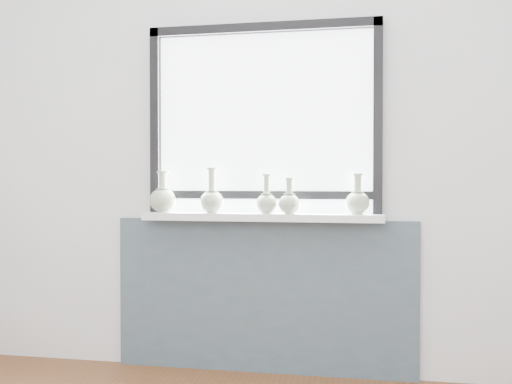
% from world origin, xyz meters
% --- Properties ---
extents(back_wall, '(3.60, 0.02, 2.60)m').
position_xyz_m(back_wall, '(0.00, 1.81, 1.30)').
color(back_wall, silver).
rests_on(back_wall, ground).
extents(apron_panel, '(1.70, 0.03, 0.86)m').
position_xyz_m(apron_panel, '(0.00, 1.78, 0.43)').
color(apron_panel, '#43535F').
rests_on(apron_panel, ground).
extents(windowsill, '(1.32, 0.18, 0.04)m').
position_xyz_m(windowsill, '(0.00, 1.71, 0.88)').
color(windowsill, white).
rests_on(windowsill, apron_panel).
extents(window, '(1.30, 0.06, 1.05)m').
position_xyz_m(window, '(0.00, 1.77, 1.44)').
color(window, black).
rests_on(window, windowsill).
extents(vase_a, '(0.15, 0.15, 0.23)m').
position_xyz_m(vase_a, '(-0.56, 1.69, 0.98)').
color(vase_a, '#A6BC96').
rests_on(vase_a, windowsill).
extents(vase_b, '(0.13, 0.13, 0.25)m').
position_xyz_m(vase_b, '(-0.28, 1.70, 0.98)').
color(vase_b, '#A6BC96').
rests_on(vase_b, windowsill).
extents(vase_c, '(0.12, 0.12, 0.21)m').
position_xyz_m(vase_c, '(0.03, 1.69, 0.97)').
color(vase_c, '#A6BC96').
rests_on(vase_c, windowsill).
extents(vase_d, '(0.12, 0.12, 0.20)m').
position_xyz_m(vase_d, '(0.16, 1.68, 0.96)').
color(vase_d, '#A6BC96').
rests_on(vase_d, windowsill).
extents(vase_e, '(0.13, 0.13, 0.22)m').
position_xyz_m(vase_e, '(0.52, 1.71, 0.97)').
color(vase_e, '#A6BC96').
rests_on(vase_e, windowsill).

